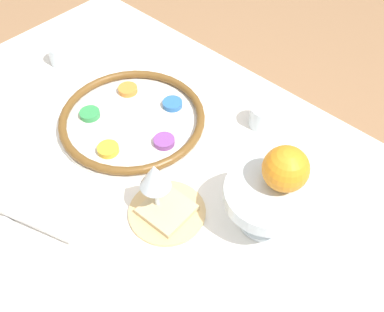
# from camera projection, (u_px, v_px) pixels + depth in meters

# --- Properties ---
(ground_plane) EXTENTS (8.00, 8.00, 0.00)m
(ground_plane) POSITION_uv_depth(u_px,v_px,m) (160.00, 292.00, 1.56)
(ground_plane) COLOR #99704C
(dining_table) EXTENTS (1.26, 0.83, 0.71)m
(dining_table) POSITION_uv_depth(u_px,v_px,m) (153.00, 239.00, 1.29)
(dining_table) COLOR white
(dining_table) RESTS_ON ground_plane
(seder_plate) EXTENTS (0.35, 0.35, 0.03)m
(seder_plate) POSITION_uv_depth(u_px,v_px,m) (132.00, 119.00, 1.08)
(seder_plate) COLOR silver
(seder_plate) RESTS_ON dining_table
(wine_glass) EXTENTS (0.07, 0.07, 0.14)m
(wine_glass) POSITION_uv_depth(u_px,v_px,m) (155.00, 179.00, 0.85)
(wine_glass) COLOR silver
(wine_glass) RESTS_ON dining_table
(fruit_stand) EXTENTS (0.17, 0.17, 0.10)m
(fruit_stand) POSITION_uv_depth(u_px,v_px,m) (268.00, 197.00, 0.85)
(fruit_stand) COLOR silver
(fruit_stand) RESTS_ON dining_table
(orange_fruit) EXTENTS (0.09, 0.09, 0.09)m
(orange_fruit) POSITION_uv_depth(u_px,v_px,m) (286.00, 169.00, 0.81)
(orange_fruit) COLOR orange
(orange_fruit) RESTS_ON fruit_stand
(bread_plate) EXTENTS (0.16, 0.16, 0.02)m
(bread_plate) POSITION_uv_depth(u_px,v_px,m) (167.00, 211.00, 0.92)
(bread_plate) COLOR tan
(bread_plate) RESTS_ON dining_table
(napkin_roll) EXTENTS (0.18, 0.09, 0.04)m
(napkin_roll) POSITION_uv_depth(u_px,v_px,m) (36.00, 218.00, 0.89)
(napkin_roll) COLOR white
(napkin_roll) RESTS_ON dining_table
(cup_near) EXTENTS (0.06, 0.06, 0.06)m
(cup_near) POSITION_uv_depth(u_px,v_px,m) (262.00, 116.00, 1.07)
(cup_near) COLOR silver
(cup_near) RESTS_ON dining_table
(cup_mid) EXTENTS (0.06, 0.06, 0.06)m
(cup_mid) POSITION_uv_depth(u_px,v_px,m) (61.00, 54.00, 1.23)
(cup_mid) COLOR silver
(cup_mid) RESTS_ON dining_table
(spoon) EXTENTS (0.15, 0.03, 0.01)m
(spoon) POSITION_uv_depth(u_px,v_px,m) (25.00, 239.00, 0.88)
(spoon) COLOR silver
(spoon) RESTS_ON dining_table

